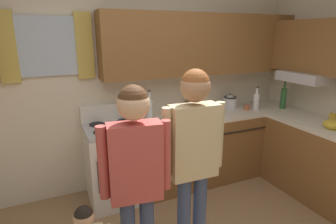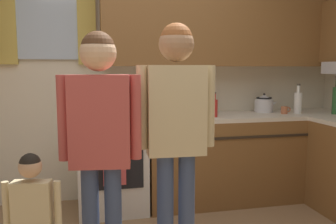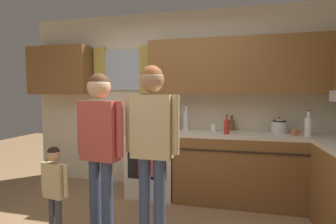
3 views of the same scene
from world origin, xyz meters
name	(u,v)px [view 2 (image 2 of 3)]	position (x,y,z in m)	size (l,w,h in m)	color
back_wall_unit	(140,56)	(0.09, 1.81, 1.50)	(4.60, 0.42, 2.60)	beige
kitchen_counter_run	(301,165)	(1.53, 1.09, 0.45)	(2.20, 2.17, 0.90)	brown
stove_oven	(112,162)	(-0.24, 1.54, 0.47)	(0.64, 0.67, 1.10)	silver
bottle_milk_white	(298,102)	(1.71, 1.46, 1.02)	(0.08, 0.08, 0.31)	white
bottle_tall_clear	(156,102)	(0.21, 1.59, 1.04)	(0.07, 0.07, 0.37)	silver
bottle_sauce_red	(215,108)	(0.76, 1.41, 0.99)	(0.06, 0.06, 0.25)	red
bottle_squat_brown	(209,105)	(0.82, 1.77, 0.98)	(0.08, 0.08, 0.21)	brown
bottle_wine_green	(336,100)	(2.08, 1.35, 1.05)	(0.08, 0.08, 0.39)	#2D6633
cup_terracotta	(285,110)	(1.57, 1.48, 0.94)	(0.11, 0.07, 0.08)	#B76642
mug_ceramic_white	(192,110)	(0.59, 1.63, 0.95)	(0.13, 0.08, 0.09)	white
stovetop_kettle	(264,103)	(1.42, 1.66, 1.00)	(0.27, 0.20, 0.21)	silver
adult_holding_child	(100,131)	(-0.38, 0.27, 1.00)	(0.49, 0.22, 1.59)	#38476B
adult_in_plaid	(176,120)	(0.11, 0.34, 1.04)	(0.51, 0.22, 1.66)	#38476B
small_child	(33,215)	(-0.76, 0.11, 0.58)	(0.31, 0.12, 0.92)	#4C4C56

